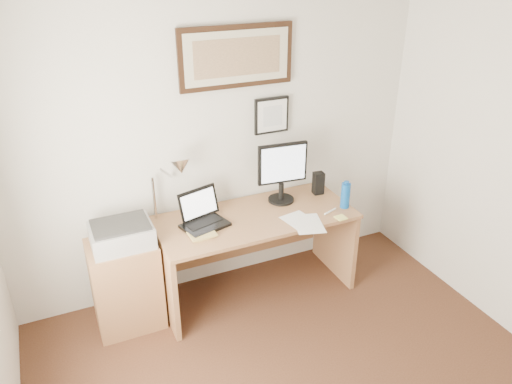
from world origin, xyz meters
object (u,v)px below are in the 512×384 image
book (187,234)px  printer (122,234)px  side_cabinet (126,284)px  laptop (203,217)px  desk (251,236)px  lcd_monitor (282,170)px  water_bottle (345,195)px

book → printer: (-0.46, 0.10, 0.06)m
side_cabinet → laptop: 0.78m
side_cabinet → desk: (1.07, 0.04, 0.15)m
laptop → lcd_monitor: size_ratio=0.76×
side_cabinet → desk: 1.08m
laptop → lcd_monitor: lcd_monitor is taller
printer → lcd_monitor: bearing=4.4°
side_cabinet → laptop: bearing=0.3°
desk → laptop: 0.52m
book → water_bottle: bearing=-4.8°
laptop → lcd_monitor: bearing=7.1°
water_bottle → printer: (-1.79, 0.21, -0.04)m
water_bottle → side_cabinet: bearing=173.1°
lcd_monitor → water_bottle: bearing=-36.0°
book → laptop: 0.20m
lcd_monitor → book: bearing=-167.3°
side_cabinet → book: bearing=-12.7°
desk → book: bearing=-166.4°
lcd_monitor → printer: size_ratio=1.18×
laptop → printer: size_ratio=0.89×
book → printer: size_ratio=0.62×
lcd_monitor → desk: bearing=-169.2°
side_cabinet → lcd_monitor: size_ratio=1.40×
water_bottle → laptop: laptop is taller
book → laptop: laptop is taller
laptop → printer: bearing=-178.7°
side_cabinet → book: 0.63m
water_bottle → lcd_monitor: (-0.43, 0.31, 0.18)m
printer → side_cabinet: bearing=146.0°
lcd_monitor → laptop: bearing=-172.9°
water_bottle → laptop: (-1.16, 0.22, -0.05)m
lcd_monitor → printer: 1.38m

